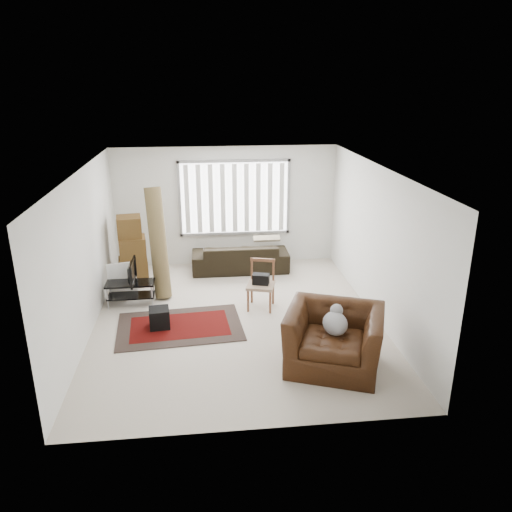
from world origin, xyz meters
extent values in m
plane|color=beige|center=(0.00, 0.00, 0.00)|extent=(6.00, 6.00, 0.00)
cube|color=white|center=(0.00, 0.00, 2.70)|extent=(5.00, 6.00, 0.02)
cube|color=silver|center=(0.00, 3.00, 1.35)|extent=(5.00, 0.02, 2.70)
cube|color=silver|center=(0.00, -3.00, 1.35)|extent=(5.00, 0.02, 2.70)
cube|color=silver|center=(-2.50, 0.00, 1.35)|extent=(0.02, 6.00, 2.70)
cube|color=silver|center=(2.50, 0.00, 1.35)|extent=(0.02, 6.00, 2.70)
cube|color=white|center=(0.20, 2.98, 1.55)|extent=(2.40, 0.01, 1.60)
cube|color=gray|center=(0.20, 2.96, 1.55)|extent=(2.52, 0.06, 1.72)
cube|color=white|center=(0.20, 2.92, 1.55)|extent=(2.40, 0.02, 1.55)
cube|color=black|center=(-1.01, -0.17, 0.01)|extent=(2.24, 1.59, 0.02)
cube|color=#4B0806|center=(-1.01, -0.17, 0.02)|extent=(1.76, 1.11, 0.00)
cube|color=black|center=(-1.95, 0.87, 0.44)|extent=(0.91, 0.41, 0.04)
cube|color=black|center=(-1.95, 0.87, 0.18)|extent=(0.87, 0.38, 0.03)
cylinder|color=#B2B2B7|center=(-2.36, 0.69, 0.23)|extent=(0.03, 0.03, 0.45)
cylinder|color=#B2B2B7|center=(-1.54, 0.69, 0.23)|extent=(0.03, 0.03, 0.45)
cylinder|color=#B2B2B7|center=(-2.36, 1.04, 0.23)|extent=(0.03, 0.03, 0.45)
cylinder|color=#B2B2B7|center=(-1.54, 1.04, 0.23)|extent=(0.03, 0.03, 0.45)
imported|color=black|center=(-1.95, 0.87, 0.67)|extent=(0.10, 0.74, 0.42)
cube|color=black|center=(-1.35, -0.16, 0.19)|extent=(0.38, 0.38, 0.34)
cube|color=brown|center=(-2.02, 1.97, 0.27)|extent=(0.66, 0.62, 0.54)
cube|color=brown|center=(-2.00, 1.94, 0.78)|extent=(0.60, 0.55, 0.48)
cube|color=brown|center=(-2.04, 1.99, 1.23)|extent=(0.55, 0.55, 0.43)
cube|color=silver|center=(-2.15, 1.23, 0.35)|extent=(0.59, 0.33, 0.70)
cylinder|color=brown|center=(-1.41, 1.28, 1.09)|extent=(0.52, 0.78, 2.17)
imported|color=black|center=(0.27, 2.45, 0.41)|extent=(2.14, 0.94, 0.82)
cube|color=#8A705A|center=(0.49, 0.45, 0.46)|extent=(0.60, 0.60, 0.05)
cylinder|color=brown|center=(0.24, 0.30, 0.23)|extent=(0.04, 0.04, 0.46)
cylinder|color=brown|center=(0.64, 0.19, 0.23)|extent=(0.04, 0.04, 0.46)
cylinder|color=brown|center=(0.35, 0.70, 0.23)|extent=(0.04, 0.04, 0.46)
cylinder|color=brown|center=(0.75, 0.59, 0.23)|extent=(0.04, 0.04, 0.46)
cube|color=brown|center=(0.55, 0.65, 0.88)|extent=(0.46, 0.16, 0.06)
cube|color=brown|center=(0.35, 0.71, 0.68)|extent=(0.05, 0.05, 0.46)
cube|color=brown|center=(0.75, 0.60, 0.68)|extent=(0.05, 0.05, 0.46)
cube|color=black|center=(0.49, 0.45, 0.58)|extent=(0.34, 0.25, 0.20)
imported|color=#34190A|center=(1.33, -1.67, 0.52)|extent=(1.73, 1.63, 1.03)
ellipsoid|color=#59595B|center=(1.33, -1.67, 0.67)|extent=(0.40, 0.45, 0.25)
sphere|color=#59595B|center=(1.40, -1.49, 0.82)|extent=(0.19, 0.19, 0.19)
camera|label=1|loc=(-0.55, -8.05, 4.09)|focal=35.00mm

